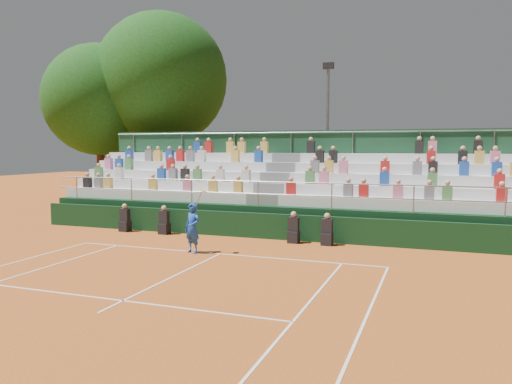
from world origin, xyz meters
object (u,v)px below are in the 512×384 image
(tree_west, at_px, (99,100))
(floodlight_mast, at_px, (328,125))
(tennis_player, at_px, (193,228))
(tree_east, at_px, (162,80))

(tree_west, bearing_deg, floodlight_mast, 8.07)
(tennis_player, relative_size, tree_west, 0.22)
(tree_west, bearing_deg, tree_east, 20.18)
(tennis_player, distance_m, tree_east, 16.72)
(tree_west, height_order, floodlight_mast, tree_west)
(tennis_player, height_order, floodlight_mast, floodlight_mast)
(tree_west, xyz_separation_m, tree_east, (3.67, 1.35, 1.27))
(tree_west, height_order, tree_east, tree_east)
(floodlight_mast, bearing_deg, tree_east, -176.48)
(tennis_player, xyz_separation_m, tree_west, (-12.26, 11.21, 5.65))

